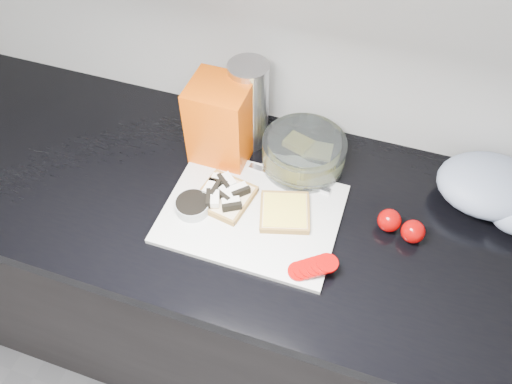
% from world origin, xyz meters
% --- Properties ---
extents(base_cabinet, '(3.50, 0.60, 0.86)m').
position_xyz_m(base_cabinet, '(0.00, 1.20, 0.43)').
color(base_cabinet, black).
rests_on(base_cabinet, ground).
extents(countertop, '(3.50, 0.64, 0.04)m').
position_xyz_m(countertop, '(0.00, 1.20, 0.88)').
color(countertop, black).
rests_on(countertop, base_cabinet).
extents(cutting_board, '(0.40, 0.30, 0.01)m').
position_xyz_m(cutting_board, '(-0.14, 1.16, 0.91)').
color(cutting_board, silver).
rests_on(cutting_board, countertop).
extents(bread_left, '(0.14, 0.14, 0.04)m').
position_xyz_m(bread_left, '(-0.21, 1.18, 0.92)').
color(bread_left, beige).
rests_on(bread_left, cutting_board).
extents(bread_right, '(0.15, 0.15, 0.02)m').
position_xyz_m(bread_right, '(-0.07, 1.18, 0.92)').
color(bread_right, beige).
rests_on(bread_right, cutting_board).
extents(tomato_slices, '(0.11, 0.09, 0.02)m').
position_xyz_m(tomato_slices, '(0.03, 1.06, 0.92)').
color(tomato_slices, '#960403').
rests_on(tomato_slices, cutting_board).
extents(knife, '(0.21, 0.04, 0.01)m').
position_xyz_m(knife, '(-0.06, 1.28, 0.92)').
color(knife, silver).
rests_on(knife, cutting_board).
extents(seed_tub, '(0.08, 0.08, 0.04)m').
position_xyz_m(seed_tub, '(-0.27, 1.12, 0.92)').
color(seed_tub, '#A4A9A8').
rests_on(seed_tub, countertop).
extents(tub_lid, '(0.10, 0.10, 0.01)m').
position_xyz_m(tub_lid, '(-0.08, 1.28, 0.90)').
color(tub_lid, white).
rests_on(tub_lid, countertop).
extents(glass_bowl, '(0.21, 0.21, 0.09)m').
position_xyz_m(glass_bowl, '(-0.07, 1.35, 0.94)').
color(glass_bowl, silver).
rests_on(glass_bowl, countertop).
extents(bread_bag, '(0.14, 0.13, 0.22)m').
position_xyz_m(bread_bag, '(-0.27, 1.32, 1.01)').
color(bread_bag, '#DF4903').
rests_on(bread_bag, countertop).
extents(steel_canister, '(0.10, 0.10, 0.23)m').
position_xyz_m(steel_canister, '(-0.23, 1.40, 1.02)').
color(steel_canister, '#A9A8AD').
rests_on(steel_canister, countertop).
extents(grocery_bag, '(0.27, 0.23, 0.11)m').
position_xyz_m(grocery_bag, '(0.38, 1.37, 0.95)').
color(grocery_bag, '#959FB8').
rests_on(grocery_bag, countertop).
extents(whole_tomatoes, '(0.11, 0.07, 0.05)m').
position_xyz_m(whole_tomatoes, '(0.19, 1.22, 0.93)').
color(whole_tomatoes, '#960403').
rests_on(whole_tomatoes, countertop).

